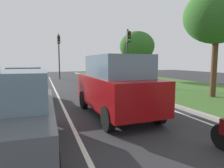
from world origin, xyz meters
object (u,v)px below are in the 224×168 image
car_hatchback_far (26,85)px  traffic_light_near_right (128,47)px  car_suv_ahead (116,85)px  tree_roadside_near (217,16)px  traffic_light_far_median (59,49)px  tree_roadside_far (137,46)px  car_sedan_left_lane (10,116)px

car_hatchback_far → traffic_light_near_right: traffic_light_near_right is taller
car_suv_ahead → car_hatchback_far: car_suv_ahead is taller
car_suv_ahead → tree_roadside_near: 7.53m
traffic_light_far_median → tree_roadside_near: size_ratio=0.86×
car_hatchback_far → tree_roadside_far: 14.63m
car_hatchback_far → tree_roadside_far: size_ratio=0.69×
traffic_light_near_right → traffic_light_far_median: size_ratio=0.91×
traffic_light_near_right → traffic_light_far_median: (-5.00, 8.43, 0.29)m
tree_roadside_near → tree_roadside_far: 11.64m
car_sedan_left_lane → tree_roadside_far: tree_roadside_far is taller
car_sedan_left_lane → tree_roadside_near: size_ratio=0.72×
car_suv_ahead → traffic_light_near_right: traffic_light_near_right is taller
car_sedan_left_lane → traffic_light_far_median: size_ratio=0.83×
traffic_light_near_right → tree_roadside_far: bearing=55.6°
car_suv_ahead → tree_roadside_far: bearing=58.4°
car_sedan_left_lane → tree_roadside_far: 19.18m
traffic_light_near_right → tree_roadside_far: size_ratio=0.88×
traffic_light_far_median → tree_roadside_near: tree_roadside_near is taller
car_suv_ahead → traffic_light_far_median: bearing=90.3°
tree_roadside_far → tree_roadside_near: bearing=-94.9°
tree_roadside_far → traffic_light_far_median: bearing=155.3°
car_sedan_left_lane → tree_roadside_far: bearing=56.5°
tree_roadside_near → tree_roadside_far: (1.00, 11.57, -0.77)m
traffic_light_near_right → tree_roadside_near: size_ratio=0.79×
traffic_light_near_right → car_sedan_left_lane: bearing=-124.9°
traffic_light_far_median → tree_roadside_far: bearing=-24.7°
traffic_light_near_right → tree_roadside_near: bearing=-72.4°
car_suv_ahead → car_hatchback_far: (-3.41, 3.96, -0.28)m
traffic_light_far_median → tree_roadside_far: size_ratio=0.97×
car_suv_ahead → car_sedan_left_lane: car_suv_ahead is taller
traffic_light_near_right → tree_roadside_near: tree_roadside_near is taller
car_suv_ahead → tree_roadside_near: size_ratio=0.75×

